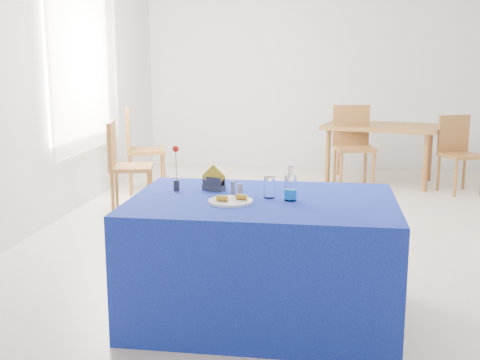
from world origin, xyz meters
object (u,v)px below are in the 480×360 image
water_bottle (290,189)px  chair_win_b (138,144)px  chair_bg_right (458,148)px  oak_table (381,131)px  blue_table (262,258)px  chair_bg_left (353,141)px  plate (230,201)px  chair_win_a (123,160)px

water_bottle → chair_win_b: chair_win_b is taller
chair_bg_right → oak_table: bearing=131.2°
blue_table → chair_bg_right: chair_bg_right is taller
blue_table → chair_bg_left: chair_bg_left is taller
oak_table → water_bottle: bearing=-101.4°
plate → water_bottle: size_ratio=1.24×
water_bottle → chair_win_a: 3.08m
blue_table → water_bottle: size_ratio=7.44×
water_bottle → chair_bg_left: (0.52, 4.01, -0.24)m
blue_table → chair_win_a: size_ratio=1.67×
chair_bg_left → water_bottle: bearing=-108.5°
water_bottle → chair_bg_left: chair_bg_left is taller
water_bottle → chair_win_a: size_ratio=0.22×
oak_table → chair_win_b: bearing=-161.2°
chair_bg_left → blue_table: bearing=-111.0°
blue_table → chair_win_a: 2.95m
oak_table → chair_bg_left: bearing=-134.6°
oak_table → chair_win_a: size_ratio=1.65×
plate → water_bottle: water_bottle is taller
chair_win_b → oak_table: bearing=-89.0°
blue_table → chair_bg_right: bearing=63.8°
blue_table → chair_win_b: (-1.87, 3.36, 0.21)m
plate → oak_table: plate is taller
blue_table → water_bottle: water_bottle is taller
chair_win_a → chair_win_b: size_ratio=0.94×
chair_bg_left → plate: bearing=-113.0°
water_bottle → plate: bearing=-163.3°
plate → water_bottle: bearing=16.7°
oak_table → chair_win_b: 3.08m
chair_win_a → chair_win_b: chair_win_b is taller
chair_win_a → blue_table: bearing=-157.7°
chair_win_a → chair_win_b: bearing=-5.1°
water_bottle → chair_bg_right: size_ratio=0.23×
chair_bg_left → chair_bg_right: 1.25m
plate → chair_bg_right: size_ratio=0.29×
water_bottle → oak_table: size_ratio=0.14×
oak_table → plate: bearing=-105.4°
chair_win_a → chair_bg_right: bearing=-80.7°
chair_bg_left → chair_win_a: size_ratio=1.07×
chair_bg_right → chair_win_a: bearing=-180.0°
chair_bg_left → oak_table: bearing=34.2°
chair_win_b → chair_bg_left: bearing=-94.1°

